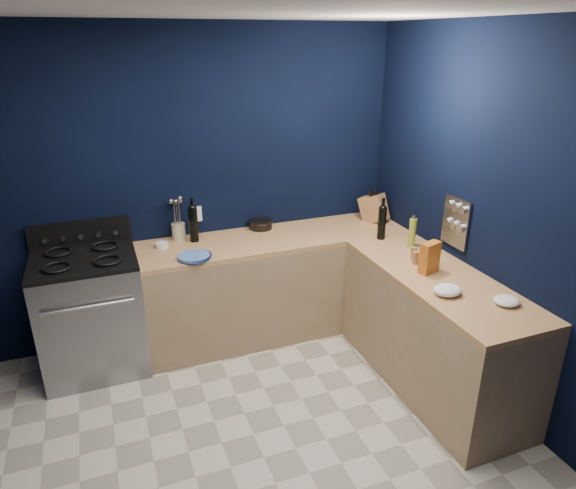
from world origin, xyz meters
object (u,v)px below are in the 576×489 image
gas_range (92,315)px  plate_stack (194,257)px  utensil_crock (179,231)px  knife_block (374,208)px  crouton_bag (430,258)px

gas_range → plate_stack: size_ratio=3.76×
utensil_crock → plate_stack: bearing=-85.4°
plate_stack → knife_block: bearing=8.9°
gas_range → crouton_bag: crouton_bag is taller
utensil_crock → knife_block: size_ratio=0.58×
plate_stack → knife_block: (1.72, 0.27, 0.10)m
gas_range → knife_block: bearing=1.5°
plate_stack → crouton_bag: (1.53, -0.85, 0.10)m
gas_range → plate_stack: (0.79, -0.20, 0.46)m
gas_range → crouton_bag: (2.32, -1.05, 0.55)m
gas_range → utensil_crock: bearing=18.0°
knife_block → gas_range: bearing=150.3°
utensil_crock → knife_block: bearing=-5.8°
utensil_crock → knife_block: (1.75, -0.18, 0.05)m
knife_block → utensil_crock: bearing=142.9°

